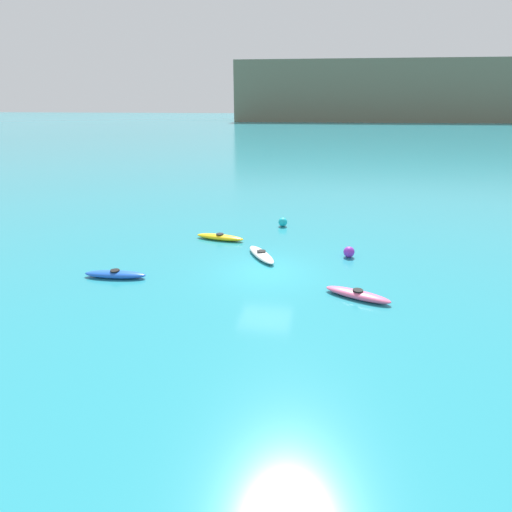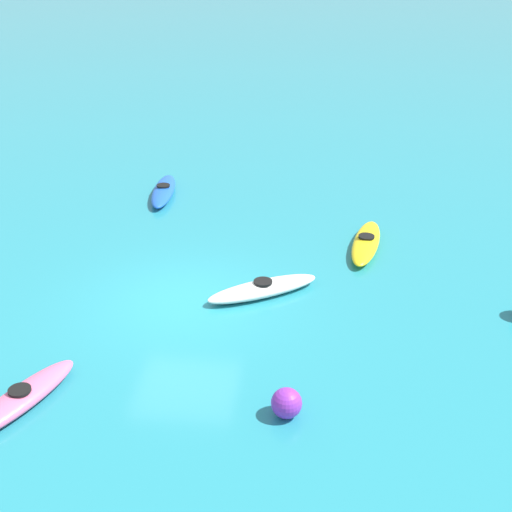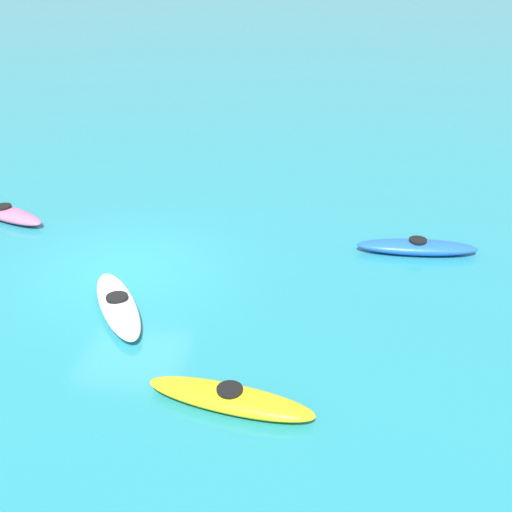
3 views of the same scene
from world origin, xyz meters
TOP-DOWN VIEW (x-y plane):
  - ground_plane at (0.00, 0.00)m, footprint 600.00×600.00m
  - kayak_white at (-0.52, 1.84)m, footprint 2.05×2.76m
  - kayak_pink at (4.08, -2.19)m, footprint 2.76×1.65m
  - kayak_blue at (-6.61, -1.88)m, footprint 2.88×0.88m
  - kayak_yellow at (-3.34, 4.36)m, footprint 2.95×1.12m
  - buoy_purple at (3.89, 2.66)m, footprint 0.57×0.57m

SIDE VIEW (x-z plane):
  - ground_plane at x=0.00m, z-range 0.00..0.00m
  - kayak_blue at x=-6.61m, z-range -0.02..0.35m
  - kayak_yellow at x=-3.34m, z-range -0.02..0.35m
  - kayak_pink at x=4.08m, z-range -0.02..0.35m
  - kayak_white at x=-0.52m, z-range -0.02..0.35m
  - buoy_purple at x=3.89m, z-range 0.00..0.57m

